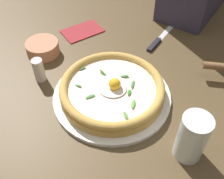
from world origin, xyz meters
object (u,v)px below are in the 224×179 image
object	(u,v)px
side_bowl	(43,48)
table_knife	(159,40)
folded_napkin	(82,31)
pepper_shaker	(39,70)
pizza	(112,89)
drinking_glass	(191,140)

from	to	relation	value
side_bowl	table_knife	distance (m)	0.39
side_bowl	folded_napkin	bearing A→B (deg)	89.50
side_bowl	pepper_shaker	distance (m)	0.13
pizza	folded_napkin	xyz separation A→B (m)	(-0.30, 0.16, -0.03)
drinking_glass	folded_napkin	world-z (taller)	drinking_glass
drinking_glass	pepper_shaker	world-z (taller)	drinking_glass
pizza	pepper_shaker	bearing A→B (deg)	-155.36
side_bowl	drinking_glass	distance (m)	0.55
side_bowl	table_knife	bearing A→B (deg)	53.37
side_bowl	table_knife	world-z (taller)	side_bowl
pizza	side_bowl	xyz separation A→B (m)	(-0.30, -0.01, -0.01)
folded_napkin	pizza	bearing A→B (deg)	-27.83
drinking_glass	folded_napkin	xyz separation A→B (m)	(-0.55, 0.16, -0.05)
pizza	folded_napkin	size ratio (longest dim) A/B	2.05
side_bowl	drinking_glass	bearing A→B (deg)	0.76
pizza	drinking_glass	xyz separation A→B (m)	(0.25, -0.01, 0.02)
side_bowl	drinking_glass	world-z (taller)	drinking_glass
side_bowl	pepper_shaker	bearing A→B (deg)	-40.15
pizza	pepper_shaker	size ratio (longest dim) A/B	3.88
drinking_glass	pepper_shaker	xyz separation A→B (m)	(-0.45, -0.09, -0.02)
table_knife	drinking_glass	size ratio (longest dim) A/B	1.67
pizza	drinking_glass	size ratio (longest dim) A/B	2.26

